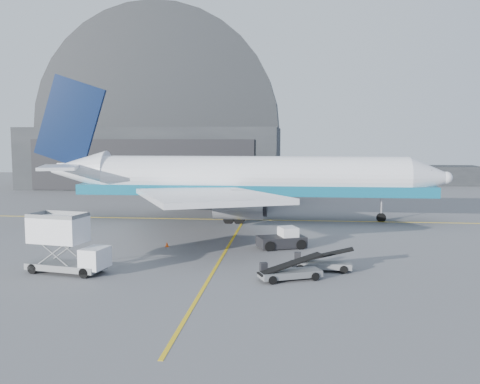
# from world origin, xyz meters

# --- Properties ---
(ground) EXTENTS (200.00, 200.00, 0.00)m
(ground) POSITION_xyz_m (0.00, 0.00, 0.00)
(ground) COLOR #565659
(ground) RESTS_ON ground
(taxi_lines) EXTENTS (80.00, 42.12, 0.02)m
(taxi_lines) POSITION_xyz_m (0.00, 12.67, 0.01)
(taxi_lines) COLOR yellow
(taxi_lines) RESTS_ON ground
(hangar) EXTENTS (50.00, 28.30, 28.00)m
(hangar) POSITION_xyz_m (-22.00, 64.95, 9.54)
(hangar) COLOR black
(hangar) RESTS_ON ground
(distant_bldg_a) EXTENTS (14.00, 8.00, 4.00)m
(distant_bldg_a) POSITION_xyz_m (38.00, 72.00, 0.00)
(distant_bldg_a) COLOR black
(distant_bldg_a) RESTS_ON ground
(airliner) EXTENTS (51.88, 50.31, 18.21)m
(airliner) POSITION_xyz_m (-0.96, 20.33, 5.09)
(airliner) COLOR white
(airliner) RESTS_ON ground
(catering_truck) EXTENTS (6.52, 3.44, 4.26)m
(catering_truck) POSITION_xyz_m (-11.13, -6.96, 2.16)
(catering_truck) COLOR slate
(catering_truck) RESTS_ON ground
(pushback_tug) EXTENTS (4.85, 3.76, 1.98)m
(pushback_tug) POSITION_xyz_m (5.11, 3.80, 0.75)
(pushback_tug) COLOR black
(pushback_tug) RESTS_ON ground
(belt_loader_a) EXTENTS (4.80, 3.16, 1.83)m
(belt_loader_a) POSITION_xyz_m (5.82, -7.37, 0.56)
(belt_loader_a) COLOR slate
(belt_loader_a) RESTS_ON ground
(belt_loader_b) EXTENTS (4.80, 1.73, 1.83)m
(belt_loader_b) POSITION_xyz_m (8.21, -4.42, 0.56)
(belt_loader_b) COLOR slate
(belt_loader_b) RESTS_ON ground
(traffic_cone) EXTENTS (0.34, 0.34, 0.49)m
(traffic_cone) POSITION_xyz_m (-5.70, 3.11, 0.23)
(traffic_cone) COLOR #E74607
(traffic_cone) RESTS_ON ground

